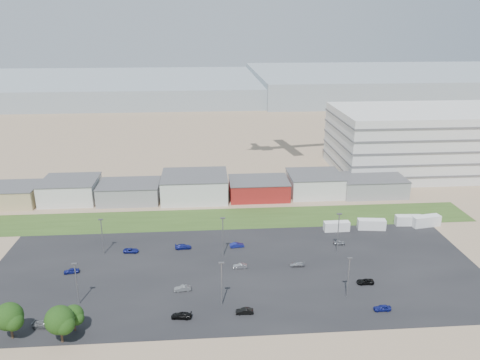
{
  "coord_description": "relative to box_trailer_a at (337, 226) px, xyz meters",
  "views": [
    {
      "loc": [
        -2.06,
        -80.54,
        58.31
      ],
      "look_at": [
        5.83,
        22.0,
        22.9
      ],
      "focal_mm": 35.0,
      "sensor_mm": 36.0,
      "label": 1
    }
  ],
  "objects": [
    {
      "name": "ground",
      "position": [
        -35.47,
        -40.94,
        -1.39
      ],
      "size": [
        700.0,
        700.0,
        0.0
      ],
      "primitive_type": "plane",
      "color": "#8C7459",
      "rests_on": "ground"
    },
    {
      "name": "parking_lot",
      "position": [
        -30.47,
        -20.94,
        -1.38
      ],
      "size": [
        120.0,
        50.0,
        0.01
      ],
      "primitive_type": "cube",
      "color": "black",
      "rests_on": "ground"
    },
    {
      "name": "grass_strip",
      "position": [
        -35.47,
        11.06,
        -1.38
      ],
      "size": [
        160.0,
        16.0,
        0.02
      ],
      "primitive_type": "cube",
      "color": "#324D1C",
      "rests_on": "ground"
    },
    {
      "name": "hills_backdrop",
      "position": [
        4.53,
        274.06,
        3.11
      ],
      "size": [
        700.0,
        200.0,
        9.0
      ],
      "primitive_type": null,
      "color": "gray",
      "rests_on": "ground"
    },
    {
      "name": "building_row",
      "position": [
        -52.47,
        30.06,
        2.61
      ],
      "size": [
        170.0,
        20.0,
        8.0
      ],
      "primitive_type": null,
      "color": "silver",
      "rests_on": "ground"
    },
    {
      "name": "parking_garage",
      "position": [
        54.53,
        54.06,
        11.11
      ],
      "size": [
        80.0,
        40.0,
        25.0
      ],
      "primitive_type": "cube",
      "color": "silver",
      "rests_on": "ground"
    },
    {
      "name": "box_trailer_a",
      "position": [
        0.0,
        0.0,
        0.0
      ],
      "size": [
        7.44,
        2.46,
        2.77
      ],
      "primitive_type": null,
      "rotation": [
        0.0,
        0.0,
        0.02
      ],
      "color": "silver",
      "rests_on": "ground"
    },
    {
      "name": "box_trailer_b",
      "position": [
        10.48,
        0.28,
        0.12
      ],
      "size": [
        8.27,
        3.5,
        3.01
      ],
      "primitive_type": null,
      "rotation": [
        0.0,
        0.0,
        -0.13
      ],
      "color": "silver",
      "rests_on": "ground"
    },
    {
      "name": "box_trailer_c",
      "position": [
        22.6,
        2.37,
        0.08
      ],
      "size": [
        7.96,
        2.98,
        2.93
      ],
      "primitive_type": null,
      "rotation": [
        0.0,
        0.0,
        -0.07
      ],
      "color": "silver",
      "rests_on": "ground"
    },
    {
      "name": "box_trailer_d",
      "position": [
        27.4,
        1.2,
        0.21
      ],
      "size": [
        8.86,
        4.01,
        3.2
      ],
      "primitive_type": null,
      "rotation": [
        0.0,
        0.0,
        0.16
      ],
      "color": "silver",
      "rests_on": "ground"
    },
    {
      "name": "tree_mid",
      "position": [
        -75.56,
        -42.9,
        2.91
      ],
      "size": [
        5.73,
        5.73,
        8.59
      ],
      "primitive_type": null,
      "color": "black",
      "rests_on": "ground"
    },
    {
      "name": "tree_right",
      "position": [
        -65.63,
        -44.83,
        2.98
      ],
      "size": [
        5.82,
        5.82,
        8.73
      ],
      "primitive_type": null,
      "color": "black",
      "rests_on": "ground"
    },
    {
      "name": "tree_near",
      "position": [
        -64.08,
        -41.49,
        1.82
      ],
      "size": [
        4.27,
        4.27,
        6.4
      ],
      "primitive_type": null,
      "color": "black",
      "rests_on": "ground"
    },
    {
      "name": "lightpole_front_l",
      "position": [
        -65.6,
        -32.09,
        3.53
      ],
      "size": [
        1.16,
        0.48,
        9.83
      ],
      "primitive_type": null,
      "color": "slate",
      "rests_on": "ground"
    },
    {
      "name": "lightpole_front_m",
      "position": [
        -34.79,
        -34.92,
        3.76
      ],
      "size": [
        1.21,
        0.5,
        10.3
      ],
      "primitive_type": null,
      "color": "slate",
      "rests_on": "ground"
    },
    {
      "name": "lightpole_front_r",
      "position": [
        -6.98,
        -33.78,
        3.43
      ],
      "size": [
        1.13,
        0.47,
        9.63
      ],
      "primitive_type": null,
      "color": "slate",
      "rests_on": "ground"
    },
    {
      "name": "lightpole_back_l",
      "position": [
        -64.73,
        -9.26,
        3.55
      ],
      "size": [
        1.16,
        0.48,
        9.88
      ],
      "primitive_type": null,
      "color": "slate",
      "rests_on": "ground"
    },
    {
      "name": "lightpole_back_m",
      "position": [
        -33.55,
        -12.79,
        4.0
      ],
      "size": [
        1.27,
        0.53,
        10.78
      ],
      "primitive_type": null,
      "color": "slate",
      "rests_on": "ground"
    },
    {
      "name": "lightpole_back_r",
      "position": [
        -3.47,
        -12.93,
        4.12
      ],
      "size": [
        1.29,
        0.54,
        11.01
      ],
      "primitive_type": null,
      "color": "slate",
      "rests_on": "ground"
    },
    {
      "name": "parked_car_0",
      "position": [
        -1.16,
        -28.94,
        -0.83
      ],
      "size": [
        4.03,
        1.92,
        1.11
      ],
      "primitive_type": "imported",
      "rotation": [
        0.0,
        0.0,
        -1.59
      ],
      "color": "black",
      "rests_on": "ground"
    },
    {
      "name": "parked_car_2",
      "position": [
        -1.07,
        -39.56,
        -0.76
      ],
      "size": [
        3.69,
        1.56,
        1.25
      ],
      "primitive_type": "imported",
      "rotation": [
        0.0,
        0.0,
        -1.59
      ],
      "color": "navy",
      "rests_on": "ground"
    },
    {
      "name": "parked_car_3",
      "position": [
        -43.29,
        -38.98,
        -0.77
      ],
      "size": [
        4.46,
        2.29,
        1.24
      ],
      "primitive_type": "imported",
      "rotation": [
        0.0,
        0.0,
        -1.7
      ],
      "color": "black",
      "rests_on": "ground"
    },
    {
      "name": "parked_car_4",
      "position": [
        -43.46,
        -28.68,
        -0.76
      ],
      "size": [
        3.94,
        1.73,
        1.26
      ],
      "primitive_type": "imported",
      "rotation": [
        0.0,
        0.0,
        -1.46
      ],
      "color": "#595B5E",
      "rests_on": "ground"
    },
    {
      "name": "parked_car_5",
      "position": [
        -70.65,
        -18.74,
        -0.77
      ],
      "size": [
        3.77,
        1.87,
        1.23
      ],
      "primitive_type": "imported",
      "rotation": [
        0.0,
        0.0,
        -1.45
      ],
      "color": "navy",
      "rests_on": "ground"
    },
    {
      "name": "parked_car_6",
      "position": [
        -44.08,
        -8.0,
        -0.76
      ],
      "size": [
        4.44,
        2.03,
        1.26
      ],
      "primitive_type": "imported",
      "rotation": [
        0.0,
        0.0,
        1.63
      ],
      "color": "navy",
      "rests_on": "ground"
    },
    {
      "name": "parked_car_7",
      "position": [
        -29.62,
        -19.54,
        -0.81
      ],
      "size": [
        3.55,
        1.31,
        1.16
      ],
      "primitive_type": "imported",
      "rotation": [
        0.0,
        0.0,
        -1.59
      ],
      "color": "#A5A5AA",
      "rests_on": "ground"
    },
    {
      "name": "parked_car_8",
      "position": [
        -1.56,
        -8.81,
        -0.84
      ],
      "size": [
        3.3,
        1.59,
        1.09
      ],
      "primitive_type": "imported",
      "rotation": [
        0.0,
        0.0,
        1.47
      ],
      "color": "#A5A5AA",
      "rests_on": "ground"
    },
    {
      "name": "parked_car_9",
      "position": [
        -57.77,
        -9.07,
        -0.83
      ],
      "size": [
        4.14,
        2.18,
        1.11
      ],
      "primitive_type": "imported",
      "rotation": [
        0.0,
        0.0,
        1.49
      ],
      "color": "navy",
      "rests_on": "ground"
    },
    {
      "name": "parked_car_10",
      "position": [
        -70.59,
        -39.84,
        -0.74
      ],
      "size": [
        4.63,
        2.27,
        1.29
      ],
      "primitive_type": "imported",
      "rotation": [
        0.0,
        0.0,
        1.47
      ],
      "color": "#595B5E",
      "rests_on": "ground"
    },
    {
      "name": "parked_car_11",
      "position": [
        -29.65,
        -8.24,
        -0.75
      ],
      "size": [
        3.96,
        1.75,
        1.26
      ],
      "primitive_type": "imported",
      "rotation": [
        0.0,
        0.0,
        1.68
      ],
      "color": "navy",
      "rests_on": "ground"
    },
    {
      "name": "parked_car_12",
      "position": [
        -15.46,
        -19.63,
        -0.83
      ],
      "size": [
        3.86,
        1.59,
        1.12
      ],
      "primitive_type": "imported",
      "rotation": [
        0.0,
        0.0,
        -1.56
      ],
      "color": "#A5A5AA",
      "rests_on": "ground"
    },
    {
      "name": "parked_car_13",
      "position": [
        -30.19,
        -38.46,
        -0.77
      ],
      "size": [
        3.78,
        1.41,
        1.23
      ],
      "primitive_type": "imported",
      "rotation": [
        0.0,
        0.0,
        -1.6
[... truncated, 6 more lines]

